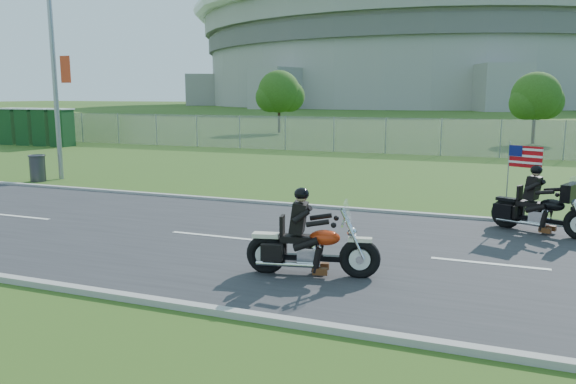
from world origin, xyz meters
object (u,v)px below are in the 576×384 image
at_px(porta_toilet_d, 11,127).
at_px(motorcycle_lead, 310,249).
at_px(porta_toilet_c, 28,127).
at_px(motorcycle_follow, 542,211).
at_px(trash_can, 38,169).
at_px(porta_toilet_b, 45,128).
at_px(streetlight, 56,31).
at_px(porta_toilet_a, 62,128).

height_order(porta_toilet_d, motorcycle_lead, porta_toilet_d).
distance_m(porta_toilet_c, motorcycle_lead, 31.93).
xyz_separation_m(porta_toilet_c, porta_toilet_d, (-1.40, 0.00, 0.00)).
xyz_separation_m(porta_toilet_d, motorcycle_follow, (31.26, -13.96, -0.59)).
height_order(motorcycle_follow, trash_can, motorcycle_follow).
xyz_separation_m(porta_toilet_b, trash_can, (11.05, -11.83, -0.66)).
bearing_deg(porta_toilet_d, trash_can, -40.50).
bearing_deg(motorcycle_follow, motorcycle_lead, -106.63).
relative_size(streetlight, porta_toilet_c, 4.35).
height_order(streetlight, trash_can, streetlight).
bearing_deg(motorcycle_lead, trash_can, 140.80).
bearing_deg(porta_toilet_c, motorcycle_follow, -25.06).
bearing_deg(porta_toilet_a, streetlight, -47.09).
xyz_separation_m(porta_toilet_a, porta_toilet_d, (-4.20, 0.00, 0.00)).
distance_m(porta_toilet_d, motorcycle_lead, 33.07).
xyz_separation_m(streetlight, motorcycle_follow, (17.04, -3.18, -5.08)).
xyz_separation_m(motorcycle_follow, trash_can, (-17.41, 2.13, -0.07)).
height_order(porta_toilet_b, porta_toilet_d, same).
relative_size(porta_toilet_a, porta_toilet_c, 1.00).
relative_size(streetlight, porta_toilet_b, 4.35).
height_order(porta_toilet_a, trash_can, porta_toilet_a).
xyz_separation_m(porta_toilet_a, trash_can, (9.65, -11.83, -0.66)).
relative_size(porta_toilet_a, porta_toilet_d, 1.00).
xyz_separation_m(porta_toilet_b, porta_toilet_c, (-1.40, 0.00, 0.00)).
distance_m(porta_toilet_a, trash_can, 15.28).
bearing_deg(streetlight, porta_toilet_a, 132.91).
distance_m(motorcycle_follow, trash_can, 17.54).
distance_m(streetlight, porta_toilet_d, 18.40).
bearing_deg(porta_toilet_c, trash_can, -43.53).
height_order(porta_toilet_b, porta_toilet_c, same).
bearing_deg(trash_can, motorcycle_follow, -6.98).
relative_size(porta_toilet_c, motorcycle_lead, 0.94).
bearing_deg(trash_can, porta_toilet_a, 129.21).
bearing_deg(porta_toilet_a, motorcycle_follow, -27.29).
relative_size(streetlight, porta_toilet_a, 4.35).
relative_size(streetlight, porta_toilet_d, 4.35).
bearing_deg(porta_toilet_d, porta_toilet_c, 0.00).
bearing_deg(streetlight, porta_toilet_b, 136.65).
bearing_deg(trash_can, motorcycle_lead, -27.84).
bearing_deg(motorcycle_lead, porta_toilet_c, 132.43).
bearing_deg(porta_toilet_b, motorcycle_follow, -26.13).
height_order(porta_toilet_a, motorcycle_lead, porta_toilet_a).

